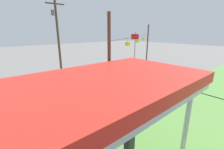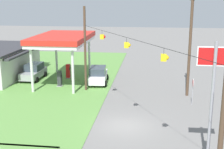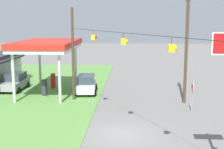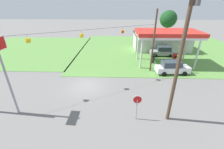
% 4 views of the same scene
% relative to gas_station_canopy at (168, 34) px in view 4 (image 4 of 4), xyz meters
% --- Properties ---
extents(ground_plane, '(160.00, 160.00, 0.00)m').
position_rel_gas_station_canopy_xyz_m(ground_plane, '(-11.76, -8.18, -4.98)').
color(ground_plane, slate).
extents(grass_verge_station_corner, '(36.00, 28.00, 0.04)m').
position_rel_gas_station_canopy_xyz_m(grass_verge_station_corner, '(2.00, 8.36, -4.96)').
color(grass_verge_station_corner, '#5B8E42').
rests_on(grass_verge_station_corner, ground).
extents(grass_verge_opposite_corner, '(24.00, 24.00, 0.04)m').
position_rel_gas_station_canopy_xyz_m(grass_verge_opposite_corner, '(-27.76, 7.82, -4.96)').
color(grass_verge_opposite_corner, '#5B8E42').
rests_on(grass_verge_opposite_corner, ground).
extents(gas_station_canopy, '(9.83, 5.72, 5.50)m').
position_rel_gas_station_canopy_xyz_m(gas_station_canopy, '(0.00, 0.00, 0.00)').
color(gas_station_canopy, silver).
rests_on(gas_station_canopy, ground).
extents(gas_station_store, '(11.80, 6.48, 3.66)m').
position_rel_gas_station_canopy_xyz_m(gas_station_store, '(1.58, 8.34, -3.13)').
color(gas_station_store, silver).
rests_on(gas_station_store, ground).
extents(fuel_pump_near, '(0.71, 0.56, 1.73)m').
position_rel_gas_station_canopy_xyz_m(fuel_pump_near, '(-1.79, -0.00, -4.15)').
color(fuel_pump_near, gray).
rests_on(fuel_pump_near, ground).
extents(fuel_pump_far, '(0.71, 0.56, 1.73)m').
position_rel_gas_station_canopy_xyz_m(fuel_pump_far, '(1.79, -0.00, -4.15)').
color(fuel_pump_far, gray).
rests_on(fuel_pump_far, ground).
extents(car_at_pumps_front, '(4.89, 2.40, 1.94)m').
position_rel_gas_station_canopy_xyz_m(car_at_pumps_front, '(0.07, -3.99, -4.00)').
color(car_at_pumps_front, white).
rests_on(car_at_pumps_front, ground).
extents(car_at_pumps_rear, '(4.51, 2.16, 1.91)m').
position_rel_gas_station_canopy_xyz_m(car_at_pumps_rear, '(0.84, 3.98, -4.01)').
color(car_at_pumps_rear, '#9E9EA3').
rests_on(car_at_pumps_rear, ground).
extents(stop_sign_roadside, '(0.80, 0.08, 2.50)m').
position_rel_gas_station_canopy_xyz_m(stop_sign_roadside, '(-6.15, -13.80, -3.17)').
color(stop_sign_roadside, '#99999E').
rests_on(stop_sign_roadside, ground).
extents(stop_sign_overhead, '(0.22, 1.89, 7.42)m').
position_rel_gas_station_canopy_xyz_m(stop_sign_overhead, '(-17.17, -13.35, 0.16)').
color(stop_sign_overhead, gray).
rests_on(stop_sign_overhead, ground).
extents(utility_pole_main, '(2.20, 0.44, 11.40)m').
position_rel_gas_station_canopy_xyz_m(utility_pole_main, '(-3.26, -13.66, 1.35)').
color(utility_pole_main, '#4C3828').
rests_on(utility_pole_main, ground).
extents(signal_span_gantry, '(18.09, 10.24, 8.77)m').
position_rel_gas_station_canopy_xyz_m(signal_span_gantry, '(-11.76, -8.18, -0.27)').
color(signal_span_gantry, '#4C3828').
rests_on(signal_span_gantry, ground).
extents(tree_behind_station, '(4.25, 4.25, 7.76)m').
position_rel_gas_station_canopy_xyz_m(tree_behind_station, '(5.01, 16.64, 0.62)').
color(tree_behind_station, '#4C3828').
rests_on(tree_behind_station, ground).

